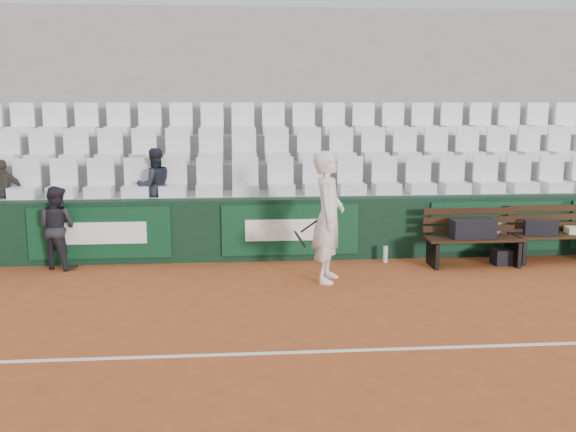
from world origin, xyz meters
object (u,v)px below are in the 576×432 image
object	(u,v)px
sports_bag_ground	(505,257)
ball_kid	(57,228)
water_bottle_far	(514,258)
spectator_b	(2,165)
bench_left	(473,252)
bench_right	(557,248)
sports_bag_left	(473,229)
spectator_c	(154,158)
sports_bag_right	(541,228)
water_bottle_near	(385,254)
tennis_player	(328,217)

from	to	relation	value
sports_bag_ground	ball_kid	bearing A→B (deg)	177.13
water_bottle_far	spectator_b	distance (m)	8.35
sports_bag_ground	spectator_b	size ratio (longest dim) A/B	0.38
bench_left	bench_right	xyz separation A→B (m)	(1.45, 0.15, 0.00)
sports_bag_left	spectator_c	xyz separation A→B (m)	(-5.02, 1.20, 1.03)
bench_left	sports_bag_right	bearing A→B (deg)	5.65
bench_left	water_bottle_near	world-z (taller)	bench_left
sports_bag_left	sports_bag_right	distance (m)	1.16
sports_bag_left	spectator_b	distance (m)	7.60
bench_right	sports_bag_left	xyz separation A→B (m)	(-1.48, -0.16, 0.37)
water_bottle_near	spectator_b	world-z (taller)	spectator_b
sports_bag_ground	water_bottle_near	size ratio (longest dim) A/B	1.52
bench_right	tennis_player	bearing A→B (deg)	-168.00
bench_left	water_bottle_far	bearing A→B (deg)	0.49
bench_left	water_bottle_far	size ratio (longest dim) A/B	6.65
tennis_player	bench_left	bearing A→B (deg)	15.47
ball_kid	spectator_b	xyz separation A→B (m)	(-1.03, 0.81, 0.89)
ball_kid	spectator_b	bearing A→B (deg)	-13.53
tennis_player	ball_kid	xyz separation A→B (m)	(-4.04, 1.05, -0.29)
sports_bag_left	water_bottle_near	xyz separation A→B (m)	(-1.30, 0.32, -0.46)
ball_kid	water_bottle_far	bearing A→B (deg)	-158.15
sports_bag_left	ball_kid	xyz separation A→B (m)	(-6.42, 0.38, 0.05)
bench_left	sports_bag_left	world-z (taller)	sports_bag_left
sports_bag_ground	spectator_b	bearing A→B (deg)	171.74
tennis_player	spectator_c	distance (m)	3.30
bench_right	spectator_c	xyz separation A→B (m)	(-6.49, 1.04, 1.40)
spectator_b	bench_right	bearing A→B (deg)	159.33
ball_kid	spectator_b	distance (m)	1.58
bench_left	sports_bag_left	xyz separation A→B (m)	(-0.03, -0.00, 0.37)
sports_bag_ground	sports_bag_right	bearing A→B (deg)	7.82
sports_bag_ground	spectator_b	xyz separation A→B (m)	(-8.01, 1.16, 1.41)
water_bottle_far	spectator_b	world-z (taller)	spectator_b
bench_left	sports_bag_right	size ratio (longest dim) A/B	3.03
ball_kid	spectator_c	size ratio (longest dim) A/B	1.03
sports_bag_right	sports_bag_ground	bearing A→B (deg)	-172.18
spectator_b	sports_bag_right	bearing A→B (deg)	158.81
tennis_player	spectator_b	xyz separation A→B (m)	(-5.07, 1.86, 0.60)
bench_left	sports_bag_ground	distance (m)	0.55
bench_left	sports_bag_ground	bearing A→B (deg)	3.27
bench_right	ball_kid	size ratio (longest dim) A/B	1.17
water_bottle_near	spectator_c	bearing A→B (deg)	166.77
spectator_c	water_bottle_near	bearing A→B (deg)	145.64
water_bottle_far	spectator_c	size ratio (longest dim) A/B	0.18
bench_left	bench_right	size ratio (longest dim) A/B	1.00
bench_right	sports_bag_ground	bearing A→B (deg)	-172.31
bench_right	water_bottle_far	world-z (taller)	bench_right
sports_bag_right	spectator_b	xyz separation A→B (m)	(-8.60, 1.08, 0.97)
water_bottle_far	sports_bag_right	bearing A→B (deg)	12.97
bench_left	bench_right	world-z (taller)	same
sports_bag_right	water_bottle_near	size ratio (longest dim) A/B	1.85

